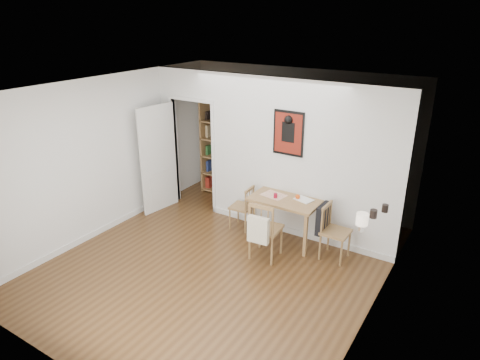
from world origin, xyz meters
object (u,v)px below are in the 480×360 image
Objects in this scene: notebook at (304,200)px; fireplace at (372,260)px; orange_fruit at (298,197)px; mantel_lamp at (362,220)px; bookshelf at (221,149)px; dining_table at (286,203)px; chair_front at (266,229)px; ceramic_jar_b at (385,208)px; chair_left at (242,207)px; chair_right at (335,231)px; ceramic_jar_a at (373,214)px; red_glass at (275,196)px.

fireplace is at bearing -34.34° from notebook.
mantel_lamp reaches higher than orange_fruit.
dining_table is at bearing -28.27° from bookshelf.
ceramic_jar_b is at bearing 3.11° from chair_front.
chair_front reaches higher than chair_left.
dining_table is at bearing 142.26° from mantel_lamp.
orange_fruit is at bearing 74.98° from chair_front.
chair_right is at bearing 150.07° from ceramic_jar_b.
fireplace is 16.28× the size of orange_fruit.
orange_fruit is (-0.70, 0.16, 0.34)m from chair_right.
ceramic_jar_b is at bearing -29.93° from chair_right.
mantel_lamp is at bearing -19.91° from chair_front.
notebook is 1.26× the size of mantel_lamp.
ceramic_jar_a reaches higher than dining_table.
ceramic_jar_a reaches higher than chair_left.
bookshelf reaches higher than mantel_lamp.
chair_front is at bearing -105.02° from orange_fruit.
red_glass is 0.45m from notebook.
bookshelf is (-2.01, 1.08, 0.29)m from dining_table.
dining_table is 3.97× the size of notebook.
ceramic_jar_b is (1.38, -0.63, 0.45)m from notebook.
chair_left is 2.81m from mantel_lamp.
fireplace is at bearing -31.95° from orange_fruit.
chair_left is at bearing 142.64° from chair_front.
red_glass is at bearing -32.01° from bookshelf.
ceramic_jar_a reaches higher than red_glass.
ceramic_jar_a reaches higher than fireplace.
bookshelf reaches higher than ceramic_jar_a.
notebook is at bearing 134.84° from mantel_lamp.
chair_right is 1.54m from mantel_lamp.
notebook is at bearing 5.15° from chair_left.
red_glass is at bearing 103.49° from chair_front.
mantel_lamp is (-0.09, -0.35, 0.68)m from fireplace.
mantel_lamp reaches higher than ceramic_jar_b.
chair_front is 2.67m from bookshelf.
fireplace reaches higher than notebook.
bookshelf is 4.04m from ceramic_jar_a.
mantel_lamp reaches higher than chair_left.
chair_right is 0.92× the size of chair_front.
chair_right is 0.70m from notebook.
chair_right reaches higher than red_glass.
orange_fruit is at bearing -168.08° from notebook.
chair_left is 2.66m from ceramic_jar_b.
fireplace is (0.77, -0.75, 0.17)m from chair_right.
ceramic_jar_a is at bearing -33.87° from notebook.
notebook is at bearing -23.56° from bookshelf.
red_glass is 0.79× the size of ceramic_jar_b.
bookshelf is (-1.18, 1.09, 0.56)m from chair_left.
chair_left is (-0.83, -0.01, -0.27)m from dining_table.
orange_fruit is at bearing 166.91° from chair_right.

